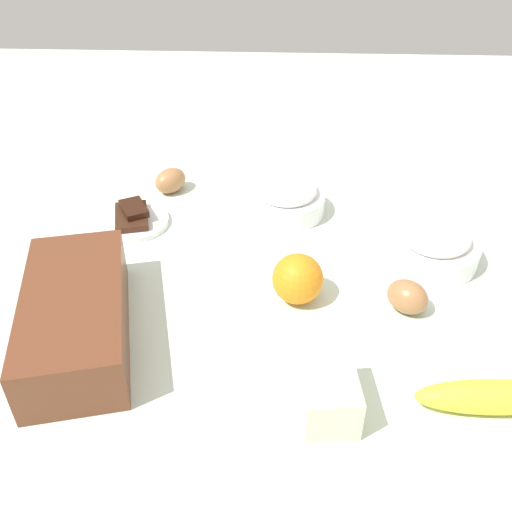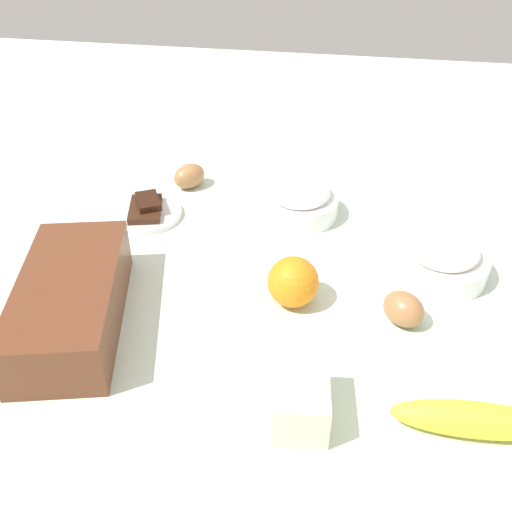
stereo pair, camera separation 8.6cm
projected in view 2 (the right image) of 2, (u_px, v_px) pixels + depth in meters
name	position (u px, v px, depth m)	size (l,w,h in m)	color
ground_plane	(256.00, 281.00, 0.89)	(2.40, 2.40, 0.02)	silver
loaf_pan	(71.00, 300.00, 0.78)	(0.30, 0.19, 0.08)	brown
flour_bowl	(441.00, 258.00, 0.88)	(0.15, 0.15, 0.07)	white
sugar_bowl	(299.00, 200.00, 1.02)	(0.14, 0.14, 0.07)	white
banana	(474.00, 420.00, 0.64)	(0.19, 0.04, 0.04)	yellow
orange_fruit	(293.00, 282.00, 0.82)	(0.08, 0.08, 0.08)	orange
butter_block	(301.00, 400.00, 0.65)	(0.09, 0.06, 0.06)	#F4EDB2
egg_near_butter	(403.00, 309.00, 0.79)	(0.05, 0.05, 0.06)	#A16C41
egg_beside_bowl	(189.00, 176.00, 1.11)	(0.05, 0.05, 0.07)	#A66F43
chocolate_plate	(146.00, 211.00, 1.03)	(0.13, 0.13, 0.03)	white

